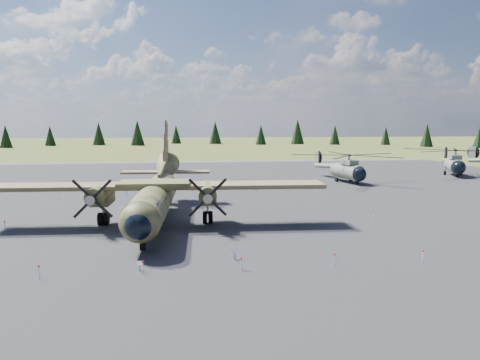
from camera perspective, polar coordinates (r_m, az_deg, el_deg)
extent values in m
plane|color=#59602B|center=(42.40, -5.03, -5.46)|extent=(500.00, 500.00, 0.00)
cube|color=#57575C|center=(52.21, -5.55, -3.10)|extent=(120.00, 120.00, 0.04)
cylinder|color=#393F22|center=(41.72, -10.40, -2.42)|extent=(3.99, 18.80, 2.90)
sphere|color=#393F22|center=(32.62, -12.12, -5.09)|extent=(3.01, 3.01, 2.85)
sphere|color=black|center=(32.08, -12.25, -5.39)|extent=(2.21, 2.21, 2.09)
cube|color=black|center=(34.08, -11.78, -3.23)|extent=(2.17, 1.78, 0.57)
cone|color=#393F22|center=(53.65, -9.06, 0.86)|extent=(3.26, 7.28, 4.37)
cube|color=#95989A|center=(42.94, -10.22, -3.76)|extent=(2.33, 6.33, 0.52)
cube|color=#32351B|center=(42.06, -10.36, -0.70)|extent=(30.22, 5.28, 0.36)
cube|color=#393F22|center=(42.03, -10.37, -0.39)|extent=(6.43, 4.09, 0.36)
cylinder|color=#393F22|center=(42.58, -16.64, -1.56)|extent=(1.87, 5.47, 1.56)
cube|color=#393F22|center=(43.48, -16.38, -2.28)|extent=(1.76, 3.61, 0.83)
cone|color=gray|center=(39.33, -17.68, -2.29)|extent=(0.84, 0.98, 0.79)
cylinder|color=black|center=(43.79, -16.30, -4.55)|extent=(0.98, 1.19, 1.14)
cylinder|color=#393F22|center=(41.59, -3.98, -1.48)|extent=(1.87, 5.47, 1.56)
cube|color=#393F22|center=(42.52, -3.98, -2.22)|extent=(1.76, 3.61, 0.83)
cone|color=gray|center=(38.26, -3.95, -2.22)|extent=(0.84, 0.98, 0.79)
cylinder|color=black|center=(42.83, -3.96, -4.54)|extent=(0.98, 1.19, 1.14)
cube|color=#393F22|center=(49.68, -9.44, 1.09)|extent=(0.75, 7.84, 1.74)
cube|color=#32351B|center=(54.16, -9.01, 0.98)|extent=(10.07, 2.86, 0.23)
cylinder|color=gray|center=(34.05, -11.79, -6.40)|extent=(0.15, 0.15, 0.93)
cylinder|color=black|center=(34.23, -11.76, -7.63)|extent=(0.42, 0.99, 0.97)
cylinder|color=gray|center=(73.25, 12.97, 1.00)|extent=(3.40, 6.89, 2.29)
sphere|color=black|center=(70.46, 14.33, 0.69)|extent=(2.44, 2.44, 2.11)
sphere|color=gray|center=(76.09, 11.71, 1.25)|extent=(2.44, 2.44, 2.11)
cube|color=gray|center=(72.81, 13.15, 2.12)|extent=(2.04, 3.16, 0.69)
cylinder|color=gray|center=(72.75, 13.16, 2.66)|extent=(0.38, 0.38, 0.92)
cylinder|color=gray|center=(79.06, 10.49, 1.72)|extent=(2.12, 7.84, 1.31)
cube|color=gray|center=(82.00, 9.38, 2.74)|extent=(0.42, 1.30, 2.20)
cylinder|color=black|center=(82.14, 9.58, 2.74)|extent=(0.47, 2.35, 2.38)
cylinder|color=black|center=(71.07, 14.07, -0.29)|extent=(0.36, 0.66, 0.62)
cylinder|color=black|center=(73.73, 11.68, 0.03)|extent=(0.40, 0.77, 0.73)
cylinder|color=gray|center=(73.67, 11.69, 0.40)|extent=(0.15, 0.15, 1.33)
cylinder|color=black|center=(74.97, 13.33, 0.10)|extent=(0.40, 0.77, 0.73)
cylinder|color=gray|center=(74.91, 13.34, 0.47)|extent=(0.15, 0.15, 1.33)
cylinder|color=gray|center=(88.66, 24.68, 1.60)|extent=(4.81, 7.27, 2.39)
sphere|color=black|center=(85.29, 25.08, 1.36)|extent=(2.87, 2.87, 2.20)
sphere|color=gray|center=(92.03, 24.31, 1.79)|extent=(2.87, 2.87, 2.20)
cube|color=gray|center=(88.17, 24.78, 2.57)|extent=(2.66, 3.45, 0.72)
cylinder|color=gray|center=(88.12, 24.80, 3.03)|extent=(0.45, 0.45, 0.96)
cylinder|color=gray|center=(95.53, 23.96, 2.18)|extent=(3.82, 7.86, 1.37)
cube|color=gray|center=(98.98, 23.66, 3.04)|extent=(0.70, 1.32, 2.29)
cylinder|color=black|center=(99.03, 23.85, 3.03)|extent=(0.99, 2.32, 2.48)
cylinder|color=black|center=(85.98, 24.97, 0.51)|extent=(0.49, 0.70, 0.65)
cylinder|color=black|center=(89.69, 23.70, 0.81)|extent=(0.55, 0.82, 0.76)
cylinder|color=gray|center=(89.64, 23.71, 1.13)|extent=(0.17, 0.17, 1.39)
cylinder|color=black|center=(90.14, 25.32, 0.76)|extent=(0.55, 0.82, 0.76)
cylinder|color=gray|center=(90.10, 25.33, 1.08)|extent=(0.17, 0.17, 1.39)
cube|color=gray|center=(100.46, 26.46, 3.02)|extent=(0.74, 1.37, 2.39)
cylinder|color=black|center=(100.75, 26.57, 3.02)|extent=(1.04, 2.41, 2.59)
cube|color=gray|center=(30.04, -12.12, -10.33)|extent=(0.09, 0.09, 0.52)
cube|color=white|center=(29.93, -12.14, -9.90)|extent=(0.45, 0.27, 0.29)
cube|color=gray|center=(31.69, -0.66, -9.16)|extent=(0.09, 0.09, 0.62)
cube|color=white|center=(31.56, -0.65, -8.67)|extent=(0.50, 0.22, 0.35)
cylinder|color=white|center=(30.32, -23.32, -10.32)|extent=(0.07, 0.07, 0.80)
cylinder|color=red|center=(30.21, -23.36, -9.59)|extent=(0.12, 0.12, 0.10)
cylinder|color=white|center=(29.28, -11.75, -10.49)|extent=(0.07, 0.07, 0.80)
cylinder|color=red|center=(29.17, -11.77, -9.74)|extent=(0.12, 0.12, 0.10)
cylinder|color=white|center=(29.46, 0.16, -10.24)|extent=(0.07, 0.07, 0.80)
cylinder|color=red|center=(29.34, 0.17, -9.49)|extent=(0.12, 0.12, 0.10)
cylinder|color=white|center=(30.82, 11.45, -9.60)|extent=(0.07, 0.07, 0.80)
cylinder|color=red|center=(30.71, 11.46, -8.88)|extent=(0.12, 0.12, 0.10)
cylinder|color=white|center=(33.22, 21.39, -8.72)|extent=(0.07, 0.07, 0.80)
cylinder|color=red|center=(33.12, 21.42, -8.06)|extent=(0.12, 0.12, 0.10)
cylinder|color=white|center=(59.73, -21.32, -1.88)|extent=(0.07, 0.07, 0.80)
cylinder|color=red|center=(59.67, -21.33, -1.50)|extent=(0.12, 0.12, 0.10)
cylinder|color=white|center=(58.35, -13.66, -1.80)|extent=(0.07, 0.07, 0.80)
cylinder|color=red|center=(58.30, -13.67, -1.41)|extent=(0.12, 0.12, 0.10)
cylinder|color=white|center=(58.06, -5.78, -1.68)|extent=(0.07, 0.07, 0.80)
cylinder|color=red|center=(58.00, -5.78, -1.29)|extent=(0.12, 0.12, 0.10)
cylinder|color=white|center=(58.86, 2.03, -1.53)|extent=(0.07, 0.07, 0.80)
cylinder|color=red|center=(58.80, 2.03, -1.15)|extent=(0.12, 0.12, 0.10)
cylinder|color=white|center=(60.71, 9.50, -1.36)|extent=(0.07, 0.07, 0.80)
cylinder|color=red|center=(60.65, 9.50, -0.99)|extent=(0.12, 0.12, 0.10)
cylinder|color=white|center=(44.75, -26.74, -5.01)|extent=(0.07, 0.07, 0.80)
cylinder|color=red|center=(44.67, -26.77, -4.50)|extent=(0.12, 0.12, 0.10)
cylinder|color=white|center=(46.09, 15.97, -4.19)|extent=(0.07, 0.07, 0.80)
cylinder|color=red|center=(46.01, 15.99, -3.70)|extent=(0.12, 0.12, 0.10)
cone|color=black|center=(191.34, 27.14, 4.68)|extent=(4.40, 4.40, 7.86)
cone|color=black|center=(192.97, 21.81, 5.12)|extent=(4.99, 4.99, 8.91)
cone|color=black|center=(204.01, 17.34, 5.19)|extent=(4.26, 4.26, 7.61)
cone|color=black|center=(200.60, 11.49, 5.44)|extent=(4.64, 4.64, 8.28)
cone|color=black|center=(203.28, 7.03, 5.88)|extent=(5.97, 5.97, 10.65)
cone|color=black|center=(196.39, 2.56, 5.55)|extent=(4.67, 4.67, 8.33)
cone|color=black|center=(204.83, -3.04, 5.80)|extent=(5.46, 5.46, 9.76)
cone|color=black|center=(208.42, -7.80, 5.54)|extent=(4.54, 4.54, 8.10)
cone|color=black|center=(194.07, -12.40, 5.65)|extent=(5.72, 5.72, 10.22)
cone|color=black|center=(201.17, -16.84, 5.44)|extent=(5.25, 5.25, 9.38)
cone|color=black|center=(201.44, -22.15, 5.03)|extent=(4.46, 4.46, 7.96)
cone|color=black|center=(192.25, -26.66, 4.79)|extent=(4.69, 4.69, 8.37)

